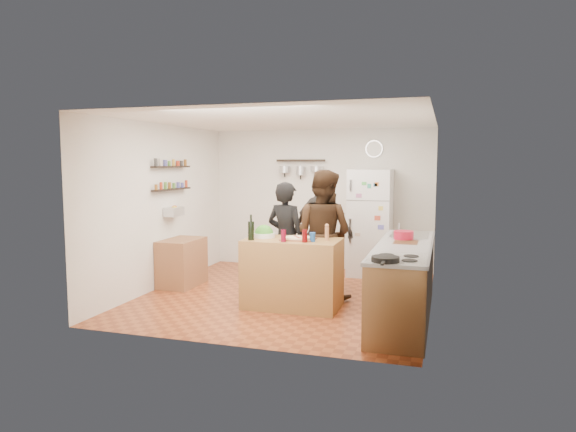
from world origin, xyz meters
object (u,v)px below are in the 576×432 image
(salad_bowl, at_px, (264,235))
(pepper_mill, at_px, (327,234))
(skillet, at_px, (385,259))
(counter_run, at_px, (404,282))
(wall_clock, at_px, (374,149))
(fridge, at_px, (370,223))
(red_bowl, at_px, (404,235))
(salt_canister, at_px, (312,237))
(person_left, at_px, (286,239))
(prep_island, at_px, (293,273))
(person_center, at_px, (323,234))
(person_back, at_px, (323,233))
(wine_bottle, at_px, (251,231))
(side_table, at_px, (182,262))

(salad_bowl, relative_size, pepper_mill, 1.80)
(skillet, bearing_deg, counter_run, 85.22)
(salad_bowl, bearing_deg, wall_clock, 66.14)
(counter_run, distance_m, fridge, 2.46)
(salad_bowl, distance_m, red_bowl, 1.85)
(salad_bowl, height_order, pepper_mill, pepper_mill)
(salad_bowl, bearing_deg, salt_canister, -13.28)
(salt_canister, bearing_deg, salad_bowl, 166.72)
(person_left, bearing_deg, red_bowl, -170.03)
(salad_bowl, xyz_separation_m, person_left, (0.16, 0.48, -0.12))
(salt_canister, height_order, counter_run, salt_canister)
(prep_island, bearing_deg, counter_run, -1.88)
(pepper_mill, xyz_separation_m, counter_run, (1.00, -0.10, -0.55))
(prep_island, xyz_separation_m, person_center, (0.27, 0.57, 0.45))
(salt_canister, relative_size, person_back, 0.07)
(wine_bottle, relative_size, skillet, 0.86)
(fridge, bearing_deg, side_table, -148.88)
(salad_bowl, distance_m, wall_clock, 3.02)
(salad_bowl, distance_m, counter_run, 1.94)
(skillet, bearing_deg, salad_bowl, 143.85)
(person_back, bearing_deg, red_bowl, 175.38)
(person_left, height_order, person_back, person_back)
(side_table, bearing_deg, prep_island, -17.53)
(wine_bottle, height_order, salt_canister, wine_bottle)
(person_back, distance_m, wall_clock, 2.11)
(pepper_mill, distance_m, fridge, 2.22)
(wall_clock, bearing_deg, prep_island, -105.17)
(prep_island, bearing_deg, person_back, 80.00)
(pepper_mill, bearing_deg, salad_bowl, 180.00)
(person_center, height_order, side_table, person_center)
(counter_run, height_order, fridge, fridge)
(person_left, distance_m, side_table, 1.79)
(skillet, bearing_deg, prep_island, 137.36)
(skillet, relative_size, side_table, 0.35)
(person_center, distance_m, fridge, 1.74)
(salad_bowl, xyz_separation_m, fridge, (1.12, 2.20, -0.04))
(wine_bottle, relative_size, person_back, 0.14)
(fridge, height_order, wall_clock, wall_clock)
(fridge, bearing_deg, salt_canister, -99.57)
(prep_island, relative_size, person_center, 0.69)
(prep_island, distance_m, person_center, 0.77)
(prep_island, height_order, person_center, person_center)
(salad_bowl, xyz_separation_m, side_table, (-1.57, 0.58, -0.58))
(salt_canister, height_order, person_left, person_left)
(salad_bowl, relative_size, counter_run, 0.12)
(counter_run, xyz_separation_m, red_bowl, (-0.05, 0.43, 0.52))
(person_back, height_order, wall_clock, wall_clock)
(skillet, xyz_separation_m, fridge, (-0.65, 3.50, -0.05))
(person_left, relative_size, person_back, 0.94)
(prep_island, height_order, salad_bowl, salad_bowl)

